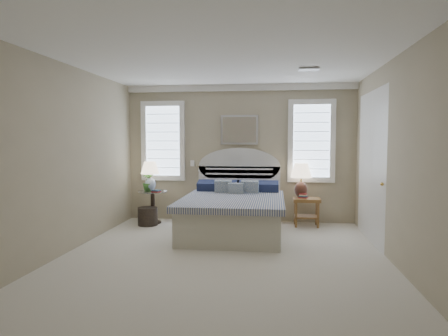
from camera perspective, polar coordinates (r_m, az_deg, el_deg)
floor at (r=5.68m, az=-0.14°, el=-12.52°), size 4.50×5.00×0.01m
ceiling at (r=5.56m, az=-0.14°, el=15.25°), size 4.50×5.00×0.01m
wall_back at (r=7.94m, az=2.21°, el=2.08°), size 4.50×0.02×2.70m
wall_left at (r=6.17m, az=-21.35°, el=1.25°), size 0.02×5.00×2.70m
wall_right at (r=5.62m, az=23.23°, el=0.96°), size 0.02×5.00×2.70m
crown_molding at (r=7.96m, az=2.21°, el=11.39°), size 4.50×0.08×0.12m
hvac_vent at (r=6.31m, az=12.03°, el=13.61°), size 0.30×0.20×0.02m
switch_plate at (r=8.07m, az=-4.53°, el=0.68°), size 0.08×0.01×0.12m
window_left at (r=8.20m, az=-8.67°, el=3.84°), size 0.90×0.06×1.60m
window_right at (r=7.91m, az=12.38°, el=3.79°), size 0.90×0.06×1.60m
painting at (r=7.90m, az=2.20°, el=5.48°), size 0.74×0.04×0.58m
closet_door at (r=6.79m, az=20.27°, el=0.24°), size 0.02×1.80×2.40m
bed at (r=7.01m, az=1.42°, el=-6.12°), size 1.72×2.28×1.47m
side_table_left at (r=7.91m, az=-10.14°, el=-5.01°), size 0.56×0.56×0.63m
nightstand_right at (r=7.68m, az=11.71°, el=-5.31°), size 0.50×0.40×0.53m
floor_pot at (r=7.77m, az=-10.83°, el=-6.79°), size 0.44×0.44×0.34m
lamp_left at (r=7.85m, az=-10.52°, el=-0.70°), size 0.42×0.42×0.58m
lamp_right at (r=7.71m, az=10.95°, el=-1.19°), size 0.52×0.52×0.66m
potted_plant at (r=7.86m, az=-10.79°, el=-1.89°), size 0.22×0.22×0.38m
books_left at (r=7.68m, az=-9.66°, el=-3.28°), size 0.18×0.15×0.04m
books_right at (r=7.65m, az=11.23°, el=-3.93°), size 0.18×0.15×0.09m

